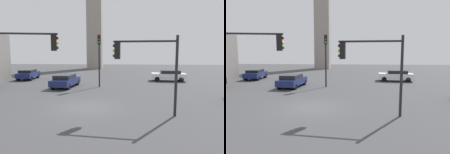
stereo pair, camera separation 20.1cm
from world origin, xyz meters
TOP-DOWN VIEW (x-y plane):
  - ground_plane at (0.00, 0.00)m, footprint 98.60×98.60m
  - traffic_light_0 at (-3.70, -1.36)m, footprint 4.28×1.10m
  - traffic_light_1 at (-0.12, 8.34)m, footprint 0.35×0.47m
  - traffic_light_2 at (3.91, -1.38)m, footprint 3.82×0.62m
  - car_0 at (8.36, 13.64)m, footprint 4.51×2.30m
  - car_2 at (-3.77, 8.00)m, footprint 2.31×4.54m
  - car_3 at (-10.79, 13.91)m, footprint 2.31×4.39m
  - skyline_tower at (-4.37, 33.50)m, footprint 3.29×3.29m

SIDE VIEW (x-z plane):
  - ground_plane at x=0.00m, z-range 0.00..0.00m
  - car_2 at x=-3.77m, z-range 0.04..1.43m
  - car_3 at x=-10.79m, z-range 0.07..1.43m
  - car_0 at x=8.36m, z-range 0.05..1.46m
  - traffic_light_2 at x=3.91m, z-range 0.99..5.75m
  - traffic_light_0 at x=-3.70m, z-range 1.14..6.33m
  - traffic_light_1 at x=-0.12m, z-range 1.08..6.68m
  - skyline_tower at x=-4.37m, z-range 0.00..23.23m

